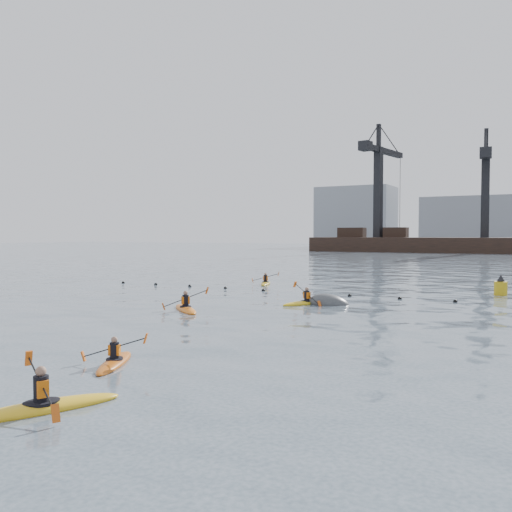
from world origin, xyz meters
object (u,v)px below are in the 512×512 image
object	(u,v)px
kayaker_0	(115,361)
kayaker_5	(266,283)
nav_buoy	(501,288)
kayaker_1	(41,406)
kayaker_3	(307,302)
mooring_buoy	(330,304)
kayaker_2	(186,308)

from	to	relation	value
kayaker_0	kayaker_5	bearing A→B (deg)	81.35
nav_buoy	kayaker_1	bearing A→B (deg)	-103.38
kayaker_3	mooring_buoy	distance (m)	1.22
mooring_buoy	kayaker_2	bearing A→B (deg)	-135.07
kayaker_0	kayaker_3	world-z (taller)	kayaker_3
kayaker_0	mooring_buoy	xyz separation A→B (m)	(0.70, 15.41, -0.09)
kayaker_2	mooring_buoy	size ratio (longest dim) A/B	1.36
kayaker_5	kayaker_3	bearing A→B (deg)	-72.88
kayaker_3	kayaker_5	size ratio (longest dim) A/B	1.02
kayaker_3	nav_buoy	bearing A→B (deg)	75.23
kayaker_3	mooring_buoy	size ratio (longest dim) A/B	1.43
kayaker_1	mooring_buoy	size ratio (longest dim) A/B	1.51
mooring_buoy	kayaker_3	bearing A→B (deg)	-159.79
kayaker_5	kayaker_1	bearing A→B (deg)	-92.83
kayaker_1	nav_buoy	size ratio (longest dim) A/B	2.37
kayaker_1	kayaker_5	distance (m)	29.55
kayaker_0	kayaker_2	xyz separation A→B (m)	(-4.73, 9.99, 0.02)
kayaker_3	mooring_buoy	world-z (taller)	kayaker_3
kayaker_2	kayaker_5	bearing A→B (deg)	53.40
kayaker_3	kayaker_1	bearing A→B (deg)	-56.66
kayaker_5	kayaker_2	bearing A→B (deg)	-99.26
kayaker_3	kayaker_5	world-z (taller)	kayaker_3
kayaker_2	kayaker_5	size ratio (longest dim) A/B	0.98
kayaker_0	kayaker_5	size ratio (longest dim) A/B	0.91
kayaker_2	kayaker_3	size ratio (longest dim) A/B	0.95
kayaker_1	mooring_buoy	world-z (taller)	kayaker_1
kayaker_5	mooring_buoy	distance (m)	12.20
kayaker_1	nav_buoy	xyz separation A→B (m)	(6.77, 28.48, 0.32)
kayaker_0	kayaker_1	xyz separation A→B (m)	(1.54, -3.82, 0.02)
kayaker_2	kayaker_3	bearing A→B (deg)	0.93
kayaker_1	kayaker_2	xyz separation A→B (m)	(-6.27, 13.81, 0.00)
kayaker_1	kayaker_5	bearing A→B (deg)	134.35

